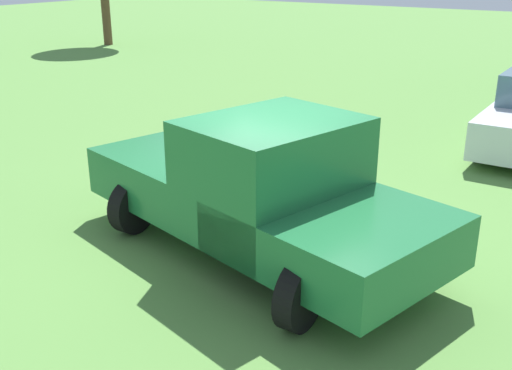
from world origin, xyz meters
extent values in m
plane|color=#54843D|center=(0.00, 0.00, 0.00)|extent=(80.00, 80.00, 0.00)
cylinder|color=black|center=(0.72, -1.71, 0.37)|extent=(0.73, 0.22, 0.73)
cylinder|color=black|center=(-0.89, -1.30, 0.37)|extent=(0.73, 0.22, 0.73)
cylinder|color=black|center=(1.48, 1.32, 0.37)|extent=(0.73, 0.22, 0.73)
cylinder|color=black|center=(-0.13, 1.72, 0.37)|extent=(0.73, 0.22, 0.73)
cube|color=#1E6638|center=(-0.06, -1.41, 0.70)|extent=(2.38, 2.37, 0.64)
cube|color=#1E6638|center=(0.37, 0.29, 1.08)|extent=(2.28, 1.99, 1.40)
cube|color=slate|center=(0.37, 0.29, 1.52)|extent=(2.07, 1.73, 0.48)
cube|color=#1E6638|center=(0.60, 1.24, 0.68)|extent=(2.47, 2.75, 0.60)
cube|color=silver|center=(-0.28, -2.30, 0.44)|extent=(1.86, 0.57, 0.16)
cylinder|color=black|center=(-5.04, 1.43, 0.33)|extent=(0.66, 0.20, 0.66)
camera|label=1|loc=(6.14, 3.88, 3.52)|focal=42.82mm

